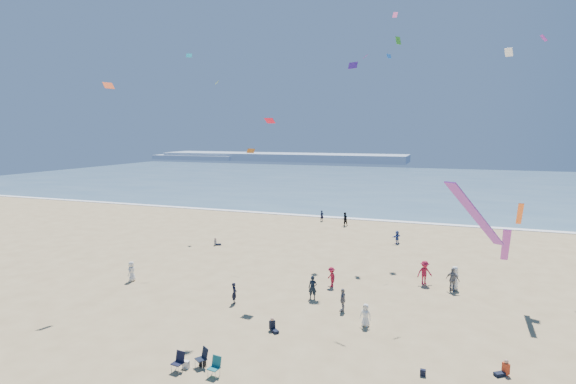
% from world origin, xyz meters
% --- Properties ---
extents(ocean, '(220.00, 100.00, 0.06)m').
position_xyz_m(ocean, '(0.00, 95.00, 0.03)').
color(ocean, '#476B84').
rests_on(ocean, ground).
extents(surf_line, '(220.00, 1.20, 0.08)m').
position_xyz_m(surf_line, '(0.00, 45.00, 0.04)').
color(surf_line, white).
rests_on(surf_line, ground).
extents(headland_far, '(110.00, 20.00, 3.20)m').
position_xyz_m(headland_far, '(-60.00, 170.00, 1.60)').
color(headland_far, '#7A8EA8').
rests_on(headland_far, ground).
extents(headland_near, '(40.00, 14.00, 2.00)m').
position_xyz_m(headland_near, '(-100.00, 165.00, 1.00)').
color(headland_near, '#7A8EA8').
rests_on(headland_near, ground).
extents(standing_flyers, '(31.08, 47.94, 1.94)m').
position_xyz_m(standing_flyers, '(4.28, 15.01, 0.85)').
color(standing_flyers, gray).
rests_on(standing_flyers, ground).
extents(seated_group, '(27.81, 32.36, 0.84)m').
position_xyz_m(seated_group, '(3.37, 5.76, 0.42)').
color(seated_group, silver).
rests_on(seated_group, ground).
extents(chair_cluster, '(2.68, 1.55, 1.00)m').
position_xyz_m(chair_cluster, '(-0.56, 1.43, 0.50)').
color(chair_cluster, black).
rests_on(chair_cluster, ground).
extents(white_tote, '(0.35, 0.20, 0.40)m').
position_xyz_m(white_tote, '(-1.31, 1.53, 0.20)').
color(white_tote, silver).
rests_on(white_tote, ground).
extents(black_backpack, '(0.30, 0.22, 0.38)m').
position_xyz_m(black_backpack, '(-0.59, 1.98, 0.19)').
color(black_backpack, black).
rests_on(black_backpack, ground).
extents(navy_bag, '(0.28, 0.18, 0.34)m').
position_xyz_m(navy_bag, '(10.34, 4.95, 0.17)').
color(navy_bag, black).
rests_on(navy_bag, ground).
extents(kites_aloft, '(35.28, 40.03, 25.49)m').
position_xyz_m(kites_aloft, '(8.12, 13.69, 13.96)').
color(kites_aloft, '#FB3F0B').
rests_on(kites_aloft, ground).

